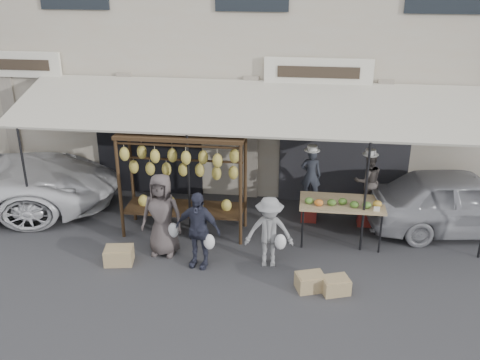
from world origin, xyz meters
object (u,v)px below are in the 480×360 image
Objects in this scene: vendor_left at (311,175)px; customer_left at (162,215)px; customer_right at (269,232)px; customer_mid at (198,230)px; sedan at (461,201)px; produce_table at (342,204)px; crate_near_a at (310,282)px; crate_near_b at (335,285)px; crate_far at (119,255)px; banana_rack at (182,164)px; vendor_right at (368,181)px.

vendor_left is 3.41m from customer_left.
customer_mid is at bearing -178.03° from customer_right.
vendor_left reaches higher than sedan.
customer_right is (-1.39, -1.09, -0.16)m from produce_table.
vendor_left is 2.91m from crate_near_a.
crate_near_b is at bearing -5.68° from crate_near_a.
crate_far is 7.21m from sedan.
sedan is (6.07, 1.76, -0.16)m from customer_left.
customer_mid is 2.29m from crate_near_a.
sedan is at bearing 45.02° from crate_near_b.
banana_rack is 5.35× the size of crate_near_a.
customer_right is 4.41m from sedan.
vendor_left is at bearing 124.17° from produce_table.
sedan is (3.95, 1.96, -0.03)m from customer_right.
customer_mid is 2.71m from crate_near_b.
vendor_right reaches higher than produce_table.
crate_near_a is at bearing -6.59° from crate_far.
vendor_left is 2.20m from customer_right.
vendor_right is 0.83× the size of customer_mid.
sedan is at bearing 40.27° from crate_near_a.
customer_right is at bearing 5.69° from crate_far.
customer_mid is at bearing 16.34° from vendor_right.
sedan is at bearing 32.92° from customer_mid.
banana_rack reaches higher than vendor_left.
customer_left is 3.17× the size of crate_far.
customer_mid is at bearing -21.56° from customer_left.
customer_left is 1.19× the size of customer_right.
crate_near_a is at bearing 50.00° from vendor_right.
vendor_left is at bearing -20.26° from vendor_right.
customer_right is (-1.96, -1.96, -0.34)m from vendor_right.
customer_right is (1.89, -1.10, -0.86)m from banana_rack.
crate_near_b is 0.12× the size of sedan.
produce_table is 1.17m from vendor_left.
produce_table is 3.19× the size of crate_far.
crate_near_b is (-0.15, -1.84, -0.73)m from produce_table.
produce_table is at bearing 40.15° from vendor_right.
produce_table reaches higher than crate_near_a.
sedan is at bearing -179.72° from vendor_left.
customer_mid is at bearing -155.30° from produce_table.
vendor_left reaches higher than crate_near_b.
vendor_right is at bearing 75.06° from crate_near_b.
banana_rack is 2.14× the size of vendor_left.
banana_rack is 1.83× the size of customer_right.
crate_far is at bearing -144.30° from customer_left.
sedan is (3.15, 2.67, 0.54)m from crate_near_a.
customer_right is 1.56m from crate_near_b.
crate_near_a is (-1.16, -2.67, -0.91)m from vendor_right.
vendor_right is 3.93m from customer_mid.
crate_far is (-3.62, -2.32, -0.93)m from vendor_left.
produce_table is 3.61m from customer_left.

